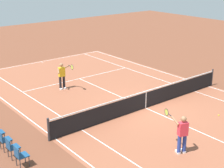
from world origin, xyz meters
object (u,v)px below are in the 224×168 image
Objects in this scene: tennis_ball at (219,115)px; tennis_player_far at (182,132)px; spectator_chair_1 at (11,146)px; spectator_chair_0 at (20,155)px; tennis_net at (146,99)px; tennis_player_near at (62,75)px; spectator_chair_2 at (4,139)px.

tennis_player_far is at bearing 105.17° from tennis_ball.
spectator_chair_0 is at bearing 180.00° from spectator_chair_1.
tennis_player_far reaches higher than tennis_net.
tennis_player_far is 1.93× the size of spectator_chair_1.
spectator_chair_1 is (-0.33, 7.61, 0.03)m from tennis_net.
spectator_chair_0 is 0.79m from spectator_chair_1.
spectator_chair_1 is (2.72, 9.82, 0.49)m from tennis_ball.
spectator_chair_1 is at bearing 134.93° from tennis_player_near.
tennis_player_far is 6.76m from spectator_chair_1.
tennis_ball is at bearing -109.70° from spectator_chair_2.
tennis_player_near is (5.34, 1.92, 0.44)m from tennis_net.
tennis_net is at bearing 35.77° from tennis_ball.
tennis_net is at bearing -160.18° from tennis_player_near.
tennis_net reaches higher than spectator_chair_1.
tennis_player_near reaches higher than tennis_net.
tennis_net is 13.30× the size of spectator_chair_0.
spectator_chair_1 is at bearing 74.49° from tennis_ball.
tennis_player_far is 25.71× the size of tennis_ball.
tennis_player_far reaches higher than spectator_chair_0.
tennis_ball is at bearing -101.15° from spectator_chair_0.
tennis_net is 13.30× the size of spectator_chair_2.
spectator_chair_0 and spectator_chair_1 have the same top height.
spectator_chair_0 is 1.58m from spectator_chair_2.
spectator_chair_2 is (4.68, 5.51, -0.41)m from tennis_player_far.
spectator_chair_1 reaches higher than tennis_ball.
tennis_ball is at bearing -153.83° from tennis_player_near.
tennis_player_near is 9.57m from tennis_player_far.
tennis_player_near is 8.62m from spectator_chair_0.
spectator_chair_0 is at bearing 60.59° from tennis_player_far.
tennis_player_far is at bearing 153.49° from tennis_net.
tennis_net is 7.62m from spectator_chair_1.
spectator_chair_1 is 1.00× the size of spectator_chair_2.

